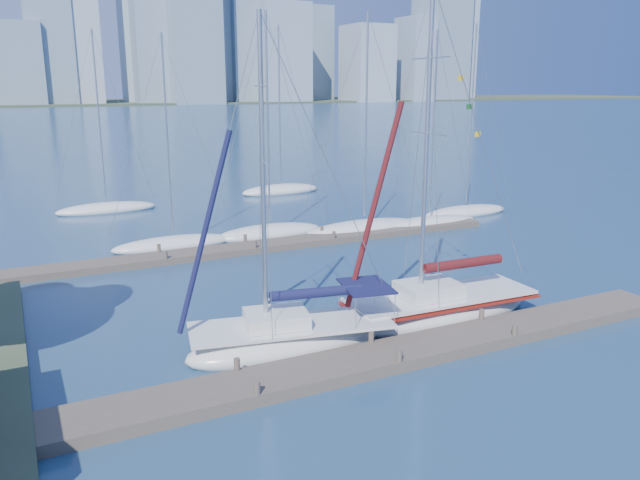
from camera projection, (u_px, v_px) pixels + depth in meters
name	position (u px, v px, depth m)	size (l,w,h in m)	color
ground	(384.00, 362.00, 21.44)	(700.00, 700.00, 0.00)	navy
near_dock	(385.00, 357.00, 21.39)	(26.00, 2.00, 0.40)	brown
far_dock	(266.00, 246.00, 36.16)	(30.00, 1.80, 0.36)	brown
far_shore	(28.00, 104.00, 299.35)	(800.00, 100.00, 1.50)	#38472D
sailboat_navy	(291.00, 323.00, 22.39)	(8.20, 4.05, 12.14)	silver
sailboat_maroon	(440.00, 293.00, 25.31)	(8.61, 3.15, 13.42)	silver
bg_boat_1	(174.00, 243.00, 36.45)	(7.35, 4.30, 12.30)	silver
bg_boat_2	(270.00, 232.00, 39.07)	(7.31, 4.30, 13.79)	silver
bg_boat_3	(364.00, 228.00, 40.22)	(8.55, 4.86, 13.86)	silver
bg_boat_4	(429.00, 223.00, 41.82)	(7.67, 2.89, 12.90)	silver
bg_boat_5	(466.00, 211.00, 45.52)	(7.40, 3.03, 13.62)	silver
bg_boat_6	(107.00, 208.00, 46.58)	(7.44, 3.03, 13.40)	silver
bg_boat_7	(281.00, 190.00, 54.55)	(7.49, 4.49, 14.39)	silver
skyline	(73.00, 22.00, 274.10)	(503.43, 51.31, 106.50)	#7F93A5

